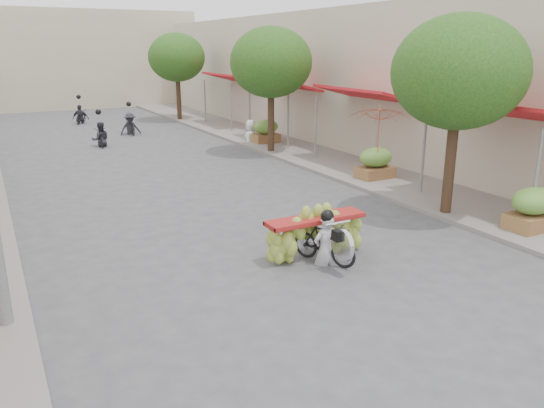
{
  "coord_description": "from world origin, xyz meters",
  "views": [
    {
      "loc": [
        -5.25,
        -5.83,
        4.42
      ],
      "look_at": [
        0.05,
        3.99,
        1.1
      ],
      "focal_mm": 35.0,
      "sensor_mm": 36.0,
      "label": 1
    }
  ],
  "objects": [
    {
      "name": "bg_motorbike_b",
      "position": [
        1.36,
        21.99,
        0.84
      ],
      "size": [
        1.06,
        1.72,
        1.95
      ],
      "color": "black",
      "rests_on": "ground"
    },
    {
      "name": "bg_motorbike_a",
      "position": [
        -0.71,
        19.15,
        0.79
      ],
      "size": [
        0.84,
        1.44,
        1.95
      ],
      "color": "black",
      "rests_on": "ground"
    },
    {
      "name": "bg_motorbike_c",
      "position": [
        -0.25,
        27.44,
        0.83
      ],
      "size": [
        1.14,
        1.52,
        1.95
      ],
      "color": "black",
      "rests_on": "ground"
    },
    {
      "name": "banana_motorbike",
      "position": [
        0.69,
        3.01,
        0.68
      ],
      "size": [
        2.26,
        1.78,
        2.0
      ],
      "color": "black",
      "rests_on": "ground"
    },
    {
      "name": "street_tree_mid",
      "position": [
        5.4,
        14.0,
        3.78
      ],
      "size": [
        3.4,
        3.4,
        5.25
      ],
      "color": "#3A2719",
      "rests_on": "ground"
    },
    {
      "name": "produce_crate_far",
      "position": [
        6.2,
        16.0,
        0.71
      ],
      "size": [
        1.2,
        0.88,
        1.16
      ],
      "color": "brown",
      "rests_on": "ground"
    },
    {
      "name": "produce_crate_mid",
      "position": [
        6.2,
        8.0,
        0.71
      ],
      "size": [
        1.2,
        0.88,
        1.16
      ],
      "color": "brown",
      "rests_on": "ground"
    },
    {
      "name": "sidewalk_right",
      "position": [
        7.0,
        15.0,
        0.06
      ],
      "size": [
        4.0,
        60.0,
        0.12
      ],
      "primitive_type": "cube",
      "color": "gray",
      "rests_on": "ground"
    },
    {
      "name": "market_umbrella",
      "position": [
        6.03,
        7.66,
        2.58
      ],
      "size": [
        2.4,
        2.4,
        1.97
      ],
      "rotation": [
        0.0,
        0.0,
        -0.12
      ],
      "color": "#BA3C18",
      "rests_on": "ground"
    },
    {
      "name": "far_building",
      "position": [
        0.0,
        38.0,
        3.5
      ],
      "size": [
        20.0,
        6.0,
        7.0
      ],
      "primitive_type": "cube",
      "color": "#C1B499",
      "rests_on": "ground"
    },
    {
      "name": "street_tree_far",
      "position": [
        5.4,
        26.0,
        3.78
      ],
      "size": [
        3.4,
        3.4,
        5.25
      ],
      "color": "#3A2719",
      "rests_on": "ground"
    },
    {
      "name": "pedestrian",
      "position": [
        5.87,
        16.86,
        1.08
      ],
      "size": [
        1.09,
        1.04,
        1.92
      ],
      "rotation": [
        0.0,
        0.0,
        3.84
      ],
      "color": "white",
      "rests_on": "ground"
    },
    {
      "name": "produce_crate_near",
      "position": [
        6.2,
        2.0,
        0.71
      ],
      "size": [
        1.2,
        0.88,
        1.16
      ],
      "color": "brown",
      "rests_on": "ground"
    },
    {
      "name": "shophouse_row_right",
      "position": [
        11.99,
        14.0,
        3.0
      ],
      "size": [
        9.77,
        40.0,
        6.0
      ],
      "color": "#BDB29C",
      "rests_on": "ground"
    },
    {
      "name": "street_tree_near",
      "position": [
        5.4,
        4.0,
        3.78
      ],
      "size": [
        3.4,
        3.4,
        5.25
      ],
      "color": "#3A2719",
      "rests_on": "ground"
    },
    {
      "name": "ground",
      "position": [
        0.0,
        0.0,
        0.0
      ],
      "size": [
        120.0,
        120.0,
        0.0
      ],
      "primitive_type": "plane",
      "color": "#505054",
      "rests_on": "ground"
    }
  ]
}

